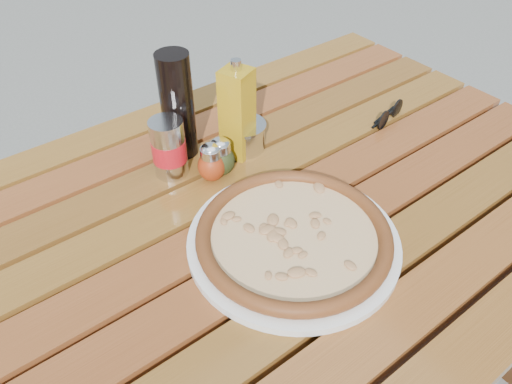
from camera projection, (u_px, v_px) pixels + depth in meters
table at (262, 239)px, 0.96m from camera, size 1.40×0.90×0.75m
plate at (293, 242)px, 0.84m from camera, size 0.37×0.37×0.01m
pizza at (294, 235)px, 0.83m from camera, size 0.39×0.39×0.03m
pepper_shaker at (211, 163)px, 0.96m from camera, size 0.07×0.07×0.08m
oregano_shaker at (221, 157)px, 0.97m from camera, size 0.07×0.07×0.08m
dark_bottle at (177, 106)px, 0.98m from camera, size 0.07×0.07×0.22m
soda_can at (169, 148)px, 0.96m from camera, size 0.09×0.09×0.12m
olive_oil_cruet at (237, 113)px, 0.98m from camera, size 0.07×0.07×0.21m
parmesan_tin at (243, 135)px, 1.04m from camera, size 0.11×0.11×0.07m
sunglasses at (389, 115)px, 1.13m from camera, size 0.11×0.05×0.04m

